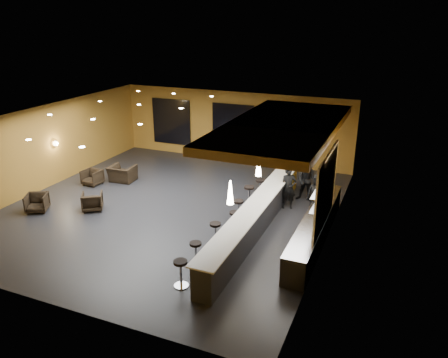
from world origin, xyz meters
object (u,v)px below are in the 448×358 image
at_px(staff_b, 307,180).
at_px(bar_stool_1, 196,251).
at_px(column, 289,150).
at_px(bar_stool_2, 215,231).
at_px(prep_counter, 315,229).
at_px(bar_stool_0, 181,270).
at_px(bar_stool_6, 260,186).
at_px(bar_counter, 252,223).
at_px(staff_a, 288,188).
at_px(bar_stool_5, 249,193).
at_px(pendant_1, 259,166).
at_px(staff_c, 317,194).
at_px(armchair_b, 92,201).
at_px(armchair_c, 92,177).
at_px(bar_stool_4, 239,207).
at_px(pendant_2, 280,146).
at_px(pendant_0, 230,192).
at_px(bar_stool_3, 235,219).
at_px(armchair_d, 122,174).
at_px(armchair_a, 37,203).

height_order(staff_b, bar_stool_1, staff_b).
relative_size(column, bar_stool_2, 4.62).
height_order(prep_counter, bar_stool_0, prep_counter).
xyz_separation_m(prep_counter, bar_stool_2, (-2.92, -1.48, 0.06)).
distance_m(bar_stool_0, bar_stool_6, 6.78).
bearing_deg(bar_counter, staff_a, 79.61).
distance_m(bar_stool_1, bar_stool_5, 4.67).
bearing_deg(bar_stool_5, pendant_1, -62.64).
relative_size(column, staff_c, 2.29).
bearing_deg(staff_a, armchair_b, -176.31).
relative_size(prep_counter, armchair_c, 7.97).
xyz_separation_m(armchair_c, bar_stool_4, (7.17, -0.82, 0.14)).
bearing_deg(column, prep_counter, -64.00).
xyz_separation_m(pendant_1, bar_stool_1, (-0.95, -2.85, -1.87)).
bearing_deg(armchair_b, pendant_2, 174.65).
height_order(staff_b, bar_stool_5, staff_b).
xyz_separation_m(staff_a, staff_c, (1.10, -0.01, -0.06)).
bearing_deg(prep_counter, pendant_0, -128.66).
bearing_deg(bar_stool_0, bar_stool_3, 87.32).
bearing_deg(column, armchair_c, -161.09).
relative_size(prep_counter, bar_stool_6, 7.67).
xyz_separation_m(bar_counter, column, (0.00, 4.60, 1.25)).
bearing_deg(armchair_d, pendant_0, 142.34).
bearing_deg(bar_stool_3, staff_b, 65.18).
bearing_deg(pendant_2, staff_b, 34.66).
xyz_separation_m(armchair_a, bar_stool_5, (7.22, 3.57, 0.17)).
bearing_deg(prep_counter, staff_c, 100.23).
xyz_separation_m(column, armchair_d, (-7.09, -1.89, -1.39)).
bearing_deg(bar_stool_1, bar_stool_6, 88.42).
xyz_separation_m(prep_counter, staff_a, (-1.50, 2.23, 0.40)).
bearing_deg(armchair_a, armchair_b, -1.29).
distance_m(pendant_2, bar_stool_1, 5.75).
height_order(bar_counter, armchair_c, bar_counter).
distance_m(staff_b, bar_stool_4, 3.28).
bearing_deg(staff_a, pendant_1, -122.97).
distance_m(armchair_a, armchair_d, 4.10).
bearing_deg(bar_stool_2, armchair_d, 149.07).
relative_size(armchair_c, bar_stool_2, 0.99).
distance_m(bar_counter, armchair_b, 6.34).
bearing_deg(staff_a, pendant_0, -116.35).
xyz_separation_m(column, pendant_0, (0.00, -6.60, 0.60)).
distance_m(prep_counter, bar_stool_3, 2.70).
distance_m(bar_counter, bar_stool_0, 3.59).
bearing_deg(armchair_c, bar_stool_0, -32.66).
relative_size(column, staff_b, 2.02).
bearing_deg(armchair_d, staff_a, 176.06).
xyz_separation_m(pendant_0, bar_stool_0, (-0.84, -1.50, -1.84)).
bearing_deg(armchair_a, bar_stool_6, 3.43).
xyz_separation_m(pendant_2, bar_stool_5, (-0.94, -0.67, -1.83)).
xyz_separation_m(armchair_b, bar_stool_4, (5.44, 1.34, 0.14)).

